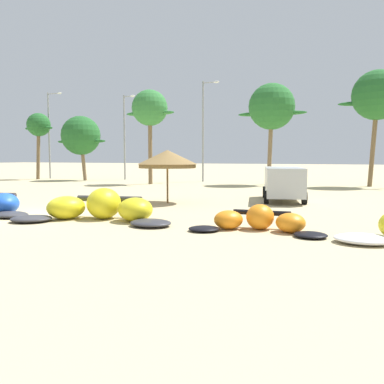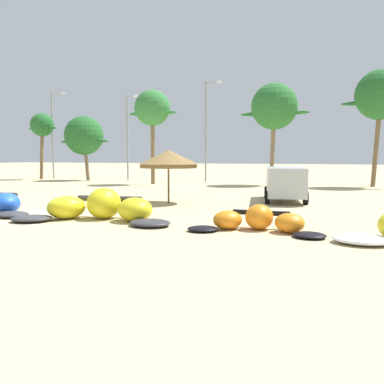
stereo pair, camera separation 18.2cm
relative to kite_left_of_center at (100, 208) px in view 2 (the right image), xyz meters
name	(u,v)px [view 2 (the right image)]	position (x,y,z in m)	size (l,w,h in m)	color
ground_plane	(34,214)	(-3.47, 0.18, -0.46)	(260.00, 260.00, 0.00)	#C6B284
kite_left_of_center	(100,208)	(0.00, 0.00, 0.00)	(6.40, 3.52, 1.21)	#333338
kite_center	(258,221)	(6.13, 0.09, -0.14)	(4.59, 2.21, 0.84)	black
beach_umbrella_middle	(168,159)	(-0.20, 6.27, 1.84)	(3.14, 3.14, 2.77)	brown
parked_car_second	(285,181)	(5.20, 9.75, 0.63)	(3.07, 5.41, 1.84)	#B2B7BC
palm_leftmost	(42,126)	(-23.08, 21.76, 5.26)	(3.74, 2.49, 7.12)	brown
palm_left	(84,136)	(-17.68, 21.89, 4.12)	(6.00, 4.00, 6.62)	#7F6647
palm_left_of_gap	(152,109)	(-8.28, 19.38, 6.17)	(4.74, 3.16, 8.31)	brown
palm_center_left	(274,107)	(1.84, 22.60, 6.21)	(5.95, 3.96, 8.72)	#7F6647
palm_center_right	(381,95)	(10.13, 23.48, 6.83)	(5.98, 3.99, 9.35)	brown
lamppost_west	(54,131)	(-23.10, 23.52, 4.87)	(1.99, 0.24, 9.53)	gray
lamppost_west_center	(128,133)	(-14.14, 24.75, 4.49)	(1.40, 0.24, 8.92)	gray
lamppost_east_center	(207,126)	(-5.13, 24.63, 4.92)	(1.72, 0.24, 9.70)	gray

